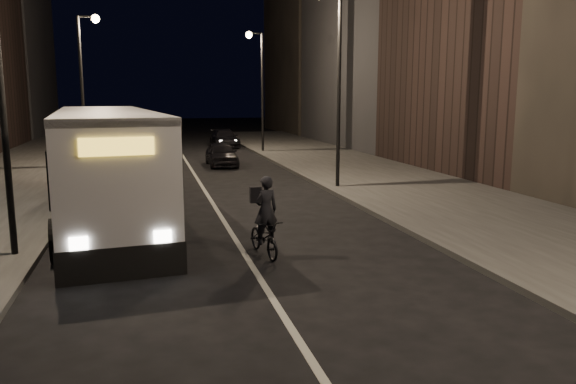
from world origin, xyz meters
TOP-DOWN VIEW (x-y plane):
  - ground at (0.00, 0.00)m, footprint 180.00×180.00m
  - sidewalk_right at (8.50, 14.00)m, footprint 7.00×70.00m
  - building_row_right at (16.00, 27.50)m, footprint 8.00×61.00m
  - streetlight_right_mid at (5.33, 12.00)m, footprint 1.20×0.44m
  - streetlight_right_far at (5.33, 28.00)m, footprint 1.20×0.44m
  - streetlight_left_near at (-5.33, 4.00)m, footprint 1.20×0.44m
  - streetlight_left_far at (-5.33, 22.00)m, footprint 1.20×0.44m
  - city_bus at (-3.60, 8.23)m, footprint 4.12×13.37m
  - cyclist_on_bicycle at (0.48, 2.84)m, footprint 0.91×1.88m
  - car_near at (1.82, 21.40)m, footprint 1.61×4.01m
  - car_mid at (-2.72, 26.02)m, footprint 1.79×4.19m
  - car_far at (3.60, 33.12)m, footprint 1.99×4.70m

SIDE VIEW (x-z plane):
  - ground at x=0.00m, z-range 0.00..0.00m
  - sidewalk_right at x=8.50m, z-range 0.00..0.16m
  - car_mid at x=-2.72m, z-range 0.00..1.34m
  - car_far at x=3.60m, z-range 0.00..1.35m
  - car_near at x=1.82m, z-range 0.00..1.37m
  - cyclist_on_bicycle at x=0.48m, z-range -0.35..1.73m
  - city_bus at x=-3.60m, z-range 0.16..3.71m
  - streetlight_right_mid at x=5.33m, z-range 1.30..9.42m
  - streetlight_right_far at x=5.33m, z-range 1.30..9.42m
  - streetlight_left_near at x=-5.33m, z-range 1.30..9.42m
  - streetlight_left_far at x=-5.33m, z-range 1.30..9.42m
  - building_row_right at x=16.00m, z-range 0.00..21.00m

